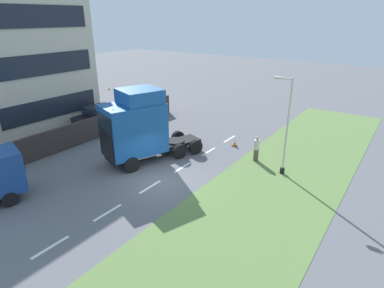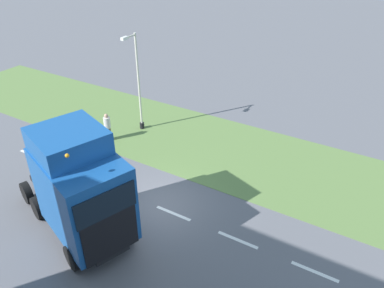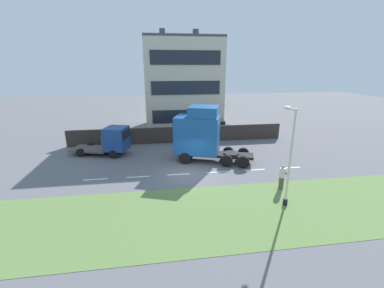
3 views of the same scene
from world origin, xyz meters
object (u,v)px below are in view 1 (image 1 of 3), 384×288
Objects in this scene: lamp_post at (285,131)px; pedestrian at (256,149)px; lorry_cab at (137,127)px; traffic_cone_lead at (235,143)px; parked_car at (99,118)px.

lamp_post reaches higher than pedestrian.
lorry_cab is 8.16m from pedestrian.
traffic_cone_lead is (-4.06, -6.21, -2.21)m from lorry_cab.
parked_car is (7.75, -3.09, -1.50)m from lorry_cab.
parked_car is 2.51× the size of pedestrian.
lamp_post is 5.71m from traffic_cone_lead.
parked_car is at bearing 2.57° from lamp_post.
lorry_cab is at bearing 24.05° from lamp_post.
parked_car is at bearing 14.76° from traffic_cone_lead.
lamp_post is (-8.58, -3.83, 0.35)m from lorry_cab.
traffic_cone_lead is at bearing -103.48° from lorry_cab.
lorry_cab is 9.40m from lamp_post.
lamp_post is at bearing 152.22° from traffic_cone_lead.
lamp_post is 3.45× the size of pedestrian.
lamp_post reaches higher than traffic_cone_lead.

